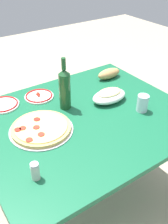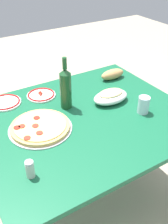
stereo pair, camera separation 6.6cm
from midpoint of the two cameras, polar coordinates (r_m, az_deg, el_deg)
The scene contains 10 objects.
ground_plane at distance 2.06m, azimuth 0.97°, elevation -17.97°, with size 8.00×8.00×0.00m, color tan.
dining_table at distance 1.61m, azimuth 1.18°, elevation -4.20°, with size 1.25×1.03×0.74m.
pepperoni_pizza at distance 1.45m, azimuth -8.32°, elevation -3.26°, with size 0.35×0.35×0.03m.
baked_pasta_dish at distance 1.67m, azimuth 7.01°, elevation 3.47°, with size 0.24×0.15×0.08m.
wine_bottle at distance 1.56m, azimuth -2.84°, elevation 5.30°, with size 0.07×0.07×0.33m.
water_glass at distance 1.60m, azimuth 14.12°, elevation 1.52°, with size 0.07×0.07×0.11m, color silver.
side_plate_near at distance 1.73m, azimuth -15.93°, elevation 2.06°, with size 0.20×0.20×0.02m.
side_plate_far at distance 1.76m, azimuth -8.34°, elevation 3.73°, with size 0.19×0.19×0.02m.
bread_loaf at distance 1.97m, azimuth 7.25°, elevation 8.22°, with size 0.19×0.08×0.07m, color tan.
spice_shaker at distance 1.18m, azimuth -10.19°, elevation -12.29°, with size 0.04×0.04×0.09m.
Camera 2 is at (0.66, 1.08, 1.62)m, focal length 41.59 mm.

